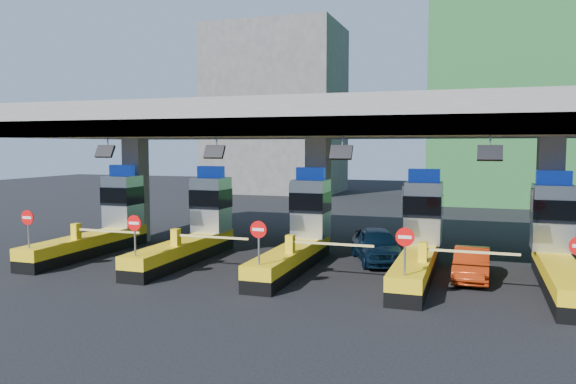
% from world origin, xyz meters
% --- Properties ---
extents(ground, '(120.00, 120.00, 0.00)m').
position_xyz_m(ground, '(0.00, 0.00, 0.00)').
color(ground, black).
rests_on(ground, ground).
extents(toll_canopy, '(28.00, 12.09, 7.00)m').
position_xyz_m(toll_canopy, '(0.00, 2.87, 6.13)').
color(toll_canopy, slate).
rests_on(toll_canopy, ground).
extents(toll_lane_far_left, '(4.43, 8.00, 4.16)m').
position_xyz_m(toll_lane_far_left, '(-10.00, 0.28, 1.40)').
color(toll_lane_far_left, black).
rests_on(toll_lane_far_left, ground).
extents(toll_lane_left, '(4.43, 8.00, 4.16)m').
position_xyz_m(toll_lane_left, '(-5.00, 0.28, 1.40)').
color(toll_lane_left, black).
rests_on(toll_lane_left, ground).
extents(toll_lane_center, '(4.43, 8.00, 4.16)m').
position_xyz_m(toll_lane_center, '(0.00, 0.28, 1.40)').
color(toll_lane_center, black).
rests_on(toll_lane_center, ground).
extents(toll_lane_right, '(4.43, 8.00, 4.16)m').
position_xyz_m(toll_lane_right, '(5.00, 0.28, 1.40)').
color(toll_lane_right, black).
rests_on(toll_lane_right, ground).
extents(toll_lane_far_right, '(4.43, 8.00, 4.16)m').
position_xyz_m(toll_lane_far_right, '(10.00, 0.28, 1.40)').
color(toll_lane_far_right, black).
rests_on(toll_lane_far_right, ground).
extents(bg_building_scaffold, '(18.00, 12.00, 28.00)m').
position_xyz_m(bg_building_scaffold, '(12.00, 32.00, 14.00)').
color(bg_building_scaffold, '#1E5926').
rests_on(bg_building_scaffold, ground).
extents(bg_building_concrete, '(14.00, 10.00, 18.00)m').
position_xyz_m(bg_building_concrete, '(-14.00, 36.00, 9.00)').
color(bg_building_concrete, '#4C4C49').
rests_on(bg_building_concrete, ground).
extents(van, '(3.28, 4.82, 1.52)m').
position_xyz_m(van, '(3.01, 1.93, 0.76)').
color(van, black).
rests_on(van, ground).
extents(red_car, '(1.37, 3.74, 1.22)m').
position_xyz_m(red_car, '(7.01, -0.21, 0.61)').
color(red_car, '#A62B0C').
rests_on(red_car, ground).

